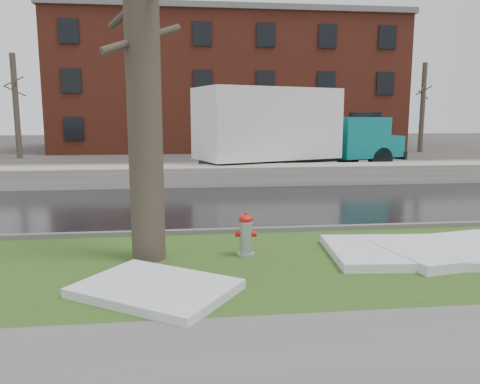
{
  "coord_description": "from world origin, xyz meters",
  "views": [
    {
      "loc": [
        -1.5,
        -9.26,
        2.65
      ],
      "look_at": [
        -0.31,
        0.83,
        1.0
      ],
      "focal_mm": 35.0,
      "sensor_mm": 36.0,
      "label": 1
    }
  ],
  "objects": [
    {
      "name": "fire_hydrant",
      "position": [
        -0.39,
        -0.8,
        0.49
      ],
      "size": [
        0.41,
        0.36,
        0.84
      ],
      "rotation": [
        0.0,
        0.0,
        -0.11
      ],
      "color": "#999CA0",
      "rests_on": "verge"
    },
    {
      "name": "snowbank",
      "position": [
        0.0,
        8.7,
        0.38
      ],
      "size": [
        60.0,
        1.6,
        0.75
      ],
      "primitive_type": "cube",
      "color": "#B8B3A9",
      "rests_on": "ground"
    },
    {
      "name": "tree",
      "position": [
        -2.2,
        -0.75,
        3.89
      ],
      "size": [
        1.36,
        1.59,
        7.64
      ],
      "rotation": [
        0.0,
        0.0,
        0.28
      ],
      "color": "brown",
      "rests_on": "verge"
    },
    {
      "name": "snow_patch_near",
      "position": [
        2.49,
        -1.12,
        0.12
      ],
      "size": [
        2.76,
        2.21,
        0.16
      ],
      "primitive_type": "cube",
      "rotation": [
        0.0,
        0.0,
        -0.09
      ],
      "color": "silver",
      "rests_on": "verge"
    },
    {
      "name": "bg_tree_left",
      "position": [
        -12.0,
        22.0,
        3.33
      ],
      "size": [
        1.4,
        1.62,
        6.5
      ],
      "color": "brown",
      "rests_on": "ground"
    },
    {
      "name": "ground",
      "position": [
        0.0,
        0.0,
        0.0
      ],
      "size": [
        120.0,
        120.0,
        0.0
      ],
      "primitive_type": "plane",
      "color": "#47423D",
      "rests_on": "ground"
    },
    {
      "name": "box_truck",
      "position": [
        3.21,
        11.28,
        2.03
      ],
      "size": [
        11.44,
        5.78,
        3.84
      ],
      "rotation": [
        0.0,
        0.0,
        0.34
      ],
      "color": "black",
      "rests_on": "ground"
    },
    {
      "name": "road",
      "position": [
        0.0,
        4.5,
        0.01
      ],
      "size": [
        60.0,
        7.0,
        0.03
      ],
      "primitive_type": "cube",
      "color": "black",
      "rests_on": "ground"
    },
    {
      "name": "bg_tree_right",
      "position": [
        16.0,
        24.0,
        3.33
      ],
      "size": [
        1.4,
        1.62,
        6.5
      ],
      "color": "brown",
      "rests_on": "ground"
    },
    {
      "name": "worker",
      "position": [
        -2.6,
        8.87,
        1.57
      ],
      "size": [
        0.68,
        0.54,
        1.65
      ],
      "primitive_type": "imported",
      "rotation": [
        0.0,
        0.0,
        2.88
      ],
      "color": "black",
      "rests_on": "snowbank"
    },
    {
      "name": "sidewalk",
      "position": [
        0.0,
        -5.0,
        0.03
      ],
      "size": [
        60.0,
        3.0,
        0.05
      ],
      "primitive_type": "cube",
      "color": "slate",
      "rests_on": "ground"
    },
    {
      "name": "curb",
      "position": [
        0.0,
        1.0,
        0.07
      ],
      "size": [
        60.0,
        0.15,
        0.14
      ],
      "primitive_type": "cube",
      "color": "slate",
      "rests_on": "ground"
    },
    {
      "name": "snow_patch_side",
      "position": [
        3.61,
        -1.18,
        0.13
      ],
      "size": [
        3.09,
        2.3,
        0.18
      ],
      "primitive_type": "cube",
      "rotation": [
        0.0,
        0.0,
        0.19
      ],
      "color": "silver",
      "rests_on": "verge"
    },
    {
      "name": "bg_tree_center",
      "position": [
        -6.0,
        26.0,
        3.33
      ],
      "size": [
        1.4,
        1.62,
        6.5
      ],
      "color": "brown",
      "rests_on": "ground"
    },
    {
      "name": "verge",
      "position": [
        0.0,
        -1.25,
        0.02
      ],
      "size": [
        60.0,
        4.5,
        0.04
      ],
      "primitive_type": "cube",
      "color": "#294A18",
      "rests_on": "ground"
    },
    {
      "name": "snow_patch_far",
      "position": [
        -1.97,
        -2.5,
        0.11
      ],
      "size": [
        2.72,
        2.56,
        0.14
      ],
      "primitive_type": "cube",
      "rotation": [
        0.0,
        0.0,
        -0.6
      ],
      "color": "silver",
      "rests_on": "verge"
    },
    {
      "name": "brick_building",
      "position": [
        2.0,
        30.0,
        5.0
      ],
      "size": [
        26.0,
        12.0,
        10.0
      ],
      "primitive_type": "cube",
      "color": "maroon",
      "rests_on": "ground"
    },
    {
      "name": "parking_lot",
      "position": [
        0.0,
        13.0,
        0.01
      ],
      "size": [
        60.0,
        9.0,
        0.03
      ],
      "primitive_type": "cube",
      "color": "slate",
      "rests_on": "ground"
    }
  ]
}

